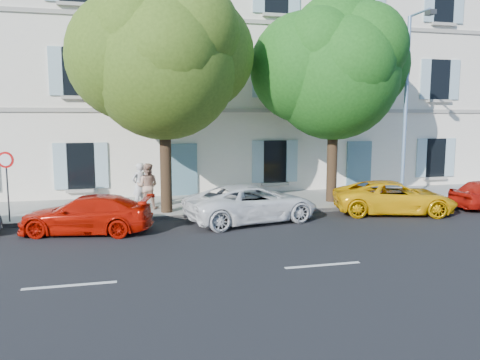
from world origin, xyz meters
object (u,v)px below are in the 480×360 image
object	(u,v)px
pedestrian_a	(139,185)
car_yellow_supercar	(394,197)
pedestrian_b	(147,186)
tree_left	(164,65)
street_lamp	(408,98)
car_red_coupe	(86,214)
car_white_coupe	(252,203)
road_sign	(6,171)
tree_right	(334,76)

from	to	relation	value
pedestrian_a	car_yellow_supercar	bearing A→B (deg)	130.29
pedestrian_b	tree_left	bearing A→B (deg)	144.36
car_yellow_supercar	street_lamp	bearing A→B (deg)	-29.99
tree_left	car_red_coupe	bearing A→B (deg)	-143.12
street_lamp	pedestrian_b	distance (m)	10.99
car_yellow_supercar	street_lamp	size ratio (longest dim) A/B	0.60
car_white_coupe	pedestrian_b	size ratio (longest dim) A/B	2.69
road_sign	pedestrian_b	distance (m)	4.93
car_red_coupe	street_lamp	world-z (taller)	street_lamp
road_sign	pedestrian_b	size ratio (longest dim) A/B	1.35
car_yellow_supercar	tree_right	xyz separation A→B (m)	(-1.56, 2.28, 4.75)
car_yellow_supercar	street_lamp	distance (m)	4.14
car_yellow_supercar	road_sign	xyz separation A→B (m)	(-13.90, 1.27, 1.24)
tree_right	pedestrian_a	xyz separation A→B (m)	(-7.93, 0.45, -4.34)
car_red_coupe	pedestrian_a	world-z (taller)	pedestrian_a
tree_right	road_sign	bearing A→B (deg)	-175.29
tree_left	road_sign	bearing A→B (deg)	-175.91
car_red_coupe	pedestrian_b	bearing A→B (deg)	157.67
car_white_coupe	pedestrian_b	xyz separation A→B (m)	(-3.51, 2.54, 0.37)
car_red_coupe	street_lamp	xyz separation A→B (m)	(12.43, 1.54, 3.83)
car_red_coupe	car_yellow_supercar	distance (m)	11.27
car_white_coupe	road_sign	size ratio (longest dim) A/B	1.99
road_sign	pedestrian_a	size ratio (longest dim) A/B	1.35
car_white_coupe	tree_right	world-z (taller)	tree_right
car_red_coupe	car_white_coupe	bearing A→B (deg)	106.78
tree_left	tree_right	bearing A→B (deg)	5.19
car_white_coupe	car_yellow_supercar	bearing A→B (deg)	-101.29
street_lamp	pedestrian_a	distance (m)	11.30
street_lamp	pedestrian_b	world-z (taller)	street_lamp
tree_left	tree_right	xyz separation A→B (m)	(6.98, 0.63, -0.16)
car_yellow_supercar	pedestrian_a	xyz separation A→B (m)	(-9.49, 2.73, 0.41)
tree_left	pedestrian_a	world-z (taller)	tree_left
car_white_coupe	pedestrian_b	world-z (taller)	pedestrian_b
car_yellow_supercar	tree_left	world-z (taller)	tree_left
street_lamp	pedestrian_a	bearing A→B (deg)	171.54
car_red_coupe	pedestrian_b	xyz separation A→B (m)	(2.06, 2.87, 0.43)
car_red_coupe	road_sign	bearing A→B (deg)	-108.77
car_red_coupe	car_yellow_supercar	xyz separation A→B (m)	(11.26, 0.39, 0.03)
tree_left	pedestrian_a	bearing A→B (deg)	131.21
car_white_coupe	tree_left	size ratio (longest dim) A/B	0.57
tree_left	road_sign	xyz separation A→B (m)	(-5.36, -0.38, -3.67)
street_lamp	road_sign	bearing A→B (deg)	179.55
car_white_coupe	tree_right	size ratio (longest dim) A/B	0.59
street_lamp	pedestrian_a	xyz separation A→B (m)	(-10.66, 1.59, -3.40)
tree_left	pedestrian_a	xyz separation A→B (m)	(-0.95, 1.08, -4.50)
pedestrian_b	car_red_coupe	bearing A→B (deg)	70.61
car_yellow_supercar	pedestrian_a	bearing A→B (deg)	89.41
car_yellow_supercar	road_sign	distance (m)	14.01
pedestrian_b	tree_right	bearing A→B (deg)	-165.24
tree_right	street_lamp	size ratio (longest dim) A/B	1.08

